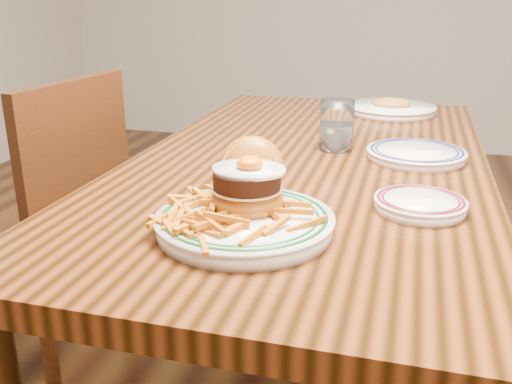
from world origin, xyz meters
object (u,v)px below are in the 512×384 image
(chair_left, at_px, (50,228))
(side_plate, at_px, (420,203))
(table, at_px, (309,190))
(main_plate, at_px, (246,206))

(chair_left, relative_size, side_plate, 5.27)
(chair_left, bearing_deg, side_plate, -8.46)
(table, xyz_separation_m, chair_left, (-0.74, -0.06, -0.17))
(table, bearing_deg, chair_left, -175.08)
(table, height_order, side_plate, side_plate)
(main_plate, bearing_deg, side_plate, 19.60)
(chair_left, distance_m, side_plate, 1.07)
(chair_left, xyz_separation_m, side_plate, (1.01, -0.25, 0.27))
(chair_left, height_order, main_plate, chair_left)
(side_plate, bearing_deg, table, 140.16)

